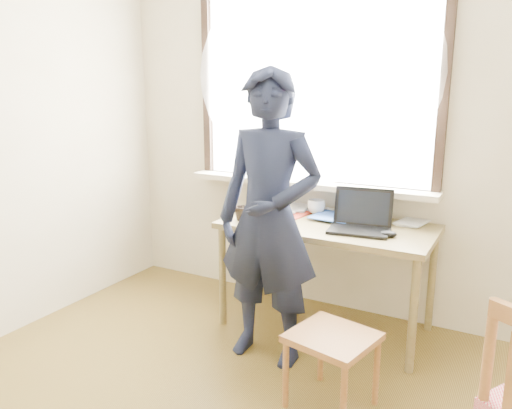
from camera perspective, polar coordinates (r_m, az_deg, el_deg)
The scene contains 12 objects.
room_shell at distance 1.97m, azimuth -8.92°, elevation 13.86°, with size 3.52×4.02×2.61m.
desk at distance 3.33m, azimuth 8.13°, elevation -3.46°, with size 1.37×0.69×0.73m.
laptop at distance 3.20m, azimuth 11.89°, elevation -1.80°, with size 0.40×0.34×0.25m.
mug_white at distance 3.55m, azimuth 6.92°, elevation -0.27°, with size 0.12×0.12×0.10m, color white.
mug_dark at distance 3.35m, azimuth -1.68°, elevation -1.03°, with size 0.10×0.10×0.10m, color black.
mouse at distance 3.09m, azimuth 14.93°, elevation -3.26°, with size 0.10×0.07×0.04m, color black.
desk_clutter at distance 3.58m, azimuth 2.29°, elevation -0.56°, with size 0.76×0.37×0.04m.
book_a at distance 3.69m, azimuth 2.95°, elevation -0.26°, with size 0.20×0.27×0.02m, color white.
book_b at distance 3.46m, azimuth 16.15°, elevation -1.76°, with size 0.17×0.23×0.02m, color white.
picture_frame at distance 3.60m, azimuth 0.54°, elevation 0.13°, with size 0.14×0.03×0.11m.
work_chair at distance 2.64m, azimuth 8.71°, elevation -15.65°, with size 0.46×0.45×0.40m.
person at distance 2.89m, azimuth 1.50°, elevation -1.69°, with size 0.63×0.41×1.73m, color black.
Camera 1 is at (1.17, -1.36, 1.61)m, focal length 35.00 mm.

